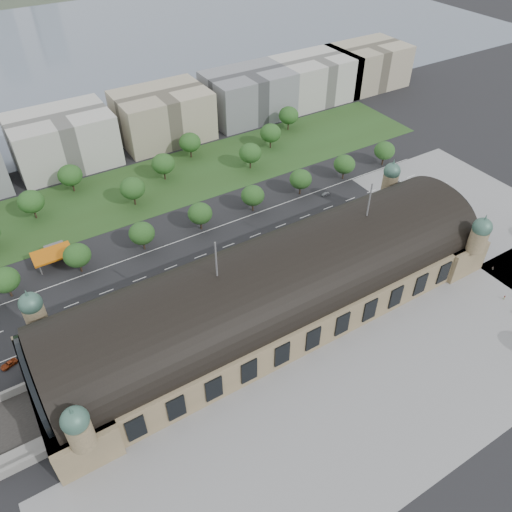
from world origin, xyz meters
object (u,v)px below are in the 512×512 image
bus_mid (212,270)px  bus_east (302,232)px  petrol_station (54,252)px  parked_car_1 (9,364)px  parked_car_6 (125,319)px  parked_car_0 (91,335)px  parked_car_2 (44,355)px  parked_car_5 (185,297)px  pedestrian_0 (504,298)px  traffic_car_6 (400,183)px  traffic_car_4 (265,244)px  parked_car_4 (126,321)px  parked_car_3 (79,332)px  traffic_car_5 (326,194)px  bus_west (164,279)px  pedestrian_2 (493,268)px  traffic_car_2 (106,302)px

bus_mid → bus_east: size_ratio=0.93×
petrol_station → parked_car_1: 49.12m
parked_car_6 → parked_car_0: bearing=-120.5°
parked_car_0 → parked_car_2: (-14.36, 0.00, 0.03)m
parked_car_5 → parked_car_6: 20.86m
pedestrian_0 → parked_car_6: bearing=162.7°
parked_car_5 → bus_east: (53.65, 7.18, 1.05)m
traffic_car_6 → traffic_car_4: bearing=-91.2°
traffic_car_4 → parked_car_4: traffic_car_4 is taller
traffic_car_6 → parked_car_0: bearing=-89.1°
pedestrian_0 → parked_car_3: bearing=164.5°
parked_car_5 → parked_car_6: size_ratio=0.95×
traffic_car_5 → bus_east: 31.38m
parked_car_2 → bus_mid: (60.23, 6.00, 0.94)m
parked_car_0 → parked_car_5: (32.24, 0.00, 0.04)m
pedestrian_0 → bus_west: bearing=154.1°
parked_car_3 → parked_car_1: bearing=-116.8°
parked_car_6 → pedestrian_2: bearing=34.4°
traffic_car_2 → bus_east: bus_east is taller
traffic_car_6 → parked_car_2: 160.20m
parked_car_0 → bus_west: size_ratio=0.37×
petrol_station → parked_car_3: bearing=-94.8°
traffic_car_5 → parked_car_4: parked_car_4 is taller
traffic_car_6 → parked_car_2: size_ratio=1.09×
traffic_car_4 → parked_car_4: (-59.08, -9.90, -0.14)m
petrol_station → parked_car_4: bearing=-76.5°
parked_car_2 → parked_car_4: 25.67m
traffic_car_5 → traffic_car_2: bearing=93.4°
parked_car_2 → parked_car_5: size_ratio=0.94×
parked_car_2 → bus_east: (100.26, 7.18, 1.06)m
petrol_station → parked_car_6: petrol_station is taller
parked_car_0 → pedestrian_0: bearing=32.0°
parked_car_0 → traffic_car_5: bearing=69.5°
parked_car_6 → traffic_car_4: bearing=63.9°
parked_car_0 → parked_car_1: size_ratio=0.84×
parked_car_1 → pedestrian_2: 163.39m
bus_east → parked_car_4: bearing=100.2°
parked_car_1 → parked_car_4: size_ratio=1.20×
parked_car_5 → bus_west: (-2.69, 11.00, 0.82)m
traffic_car_4 → parked_car_3: bearing=-79.2°
parked_car_5 → traffic_car_2: bearing=-148.2°
parked_car_4 → pedestrian_2: size_ratio=2.28×
petrol_station → traffic_car_2: size_ratio=2.88×
parked_car_0 → parked_car_6: 11.43m
pedestrian_0 → parked_car_5: bearing=158.0°
traffic_car_6 → parked_car_2: (-159.53, -14.68, -0.03)m
parked_car_3 → parked_car_4: size_ratio=1.09×
petrol_station → parked_car_0: (-0.65, -44.28, -2.26)m
parked_car_1 → parked_car_6: bearing=68.2°
bus_west → bus_east: (56.34, -3.82, 0.23)m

